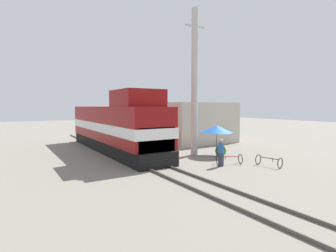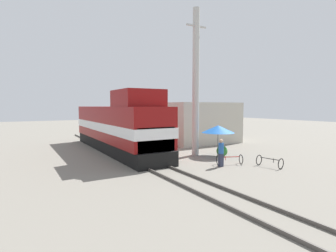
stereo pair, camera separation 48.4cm
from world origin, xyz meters
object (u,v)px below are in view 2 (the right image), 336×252
utility_pole (196,82)px  vendor_umbrella (218,129)px  person_bystander (221,152)px  bicycle_spare (270,162)px  locomotive (118,127)px  billboard_sign (191,119)px  bicycle (230,160)px

utility_pole → vendor_umbrella: size_ratio=4.46×
person_bystander → utility_pole: bearing=77.0°
vendor_umbrella → bicycle_spare: vendor_umbrella is taller
locomotive → person_bystander: (3.75, -8.85, -1.12)m
billboard_sign → bicycle_spare: billboard_sign is taller
person_bystander → bicycle: 1.12m
vendor_umbrella → bicycle_spare: 4.98m
person_bystander → locomotive: bearing=113.0°
utility_pole → bicycle_spare: bearing=-73.7°
locomotive → bicycle_spare: locomotive is taller
utility_pole → billboard_sign: size_ratio=3.14×
locomotive → bicycle: 10.01m
person_bystander → bicycle: (0.90, 0.17, -0.63)m
locomotive → person_bystander: 9.68m
bicycle → utility_pole: bearing=-157.8°
locomotive → bicycle_spare: (6.35, -10.52, -1.74)m
utility_pole → bicycle_spare: utility_pole is taller
utility_pole → person_bystander: bearing=-103.0°
utility_pole → billboard_sign: bearing=58.9°
vendor_umbrella → billboard_sign: 4.66m
utility_pole → bicycle_spare: size_ratio=6.96×
vendor_umbrella → utility_pole: bearing=143.5°
billboard_sign → utility_pole: bearing=-121.1°
billboard_sign → person_bystander: 8.33m
utility_pole → bicycle: 6.62m
vendor_umbrella → person_bystander: bearing=-128.1°
utility_pole → person_bystander: (-0.93, -4.03, -4.74)m
billboard_sign → bicycle: bearing=-106.2°
person_bystander → bicycle: size_ratio=1.00×
bicycle → locomotive: bearing=-129.2°
utility_pole → bicycle: utility_pole is taller
bicycle → bicycle_spare: (1.69, -1.83, 0.01)m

